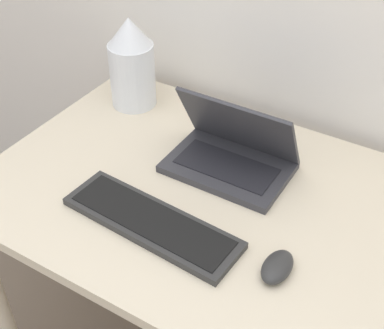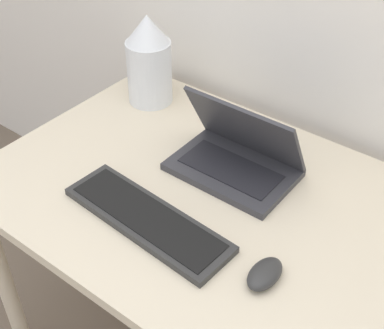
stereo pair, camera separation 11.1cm
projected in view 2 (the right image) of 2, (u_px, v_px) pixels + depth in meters
name	position (u px, v px, depth m)	size (l,w,h in m)	color
desk	(227.00, 229.00, 1.35)	(1.25, 0.78, 0.73)	beige
laptop	(237.00, 156.00, 1.38)	(0.31, 0.21, 0.20)	#333338
keyboard	(147.00, 219.00, 1.25)	(0.45, 0.16, 0.02)	#2D2D2D
mouse	(265.00, 274.00, 1.11)	(0.06, 0.10, 0.03)	#2D2D2D
vase	(149.00, 60.00, 1.59)	(0.14, 0.14, 0.28)	white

